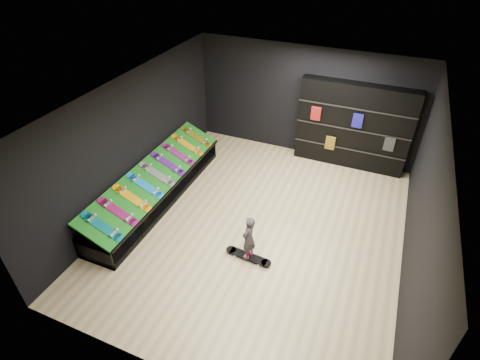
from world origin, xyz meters
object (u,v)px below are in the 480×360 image
at_px(display_rack, 158,191).
at_px(child, 249,245).
at_px(floor_skateboard, 248,257).
at_px(back_shelving, 353,127).

bearing_deg(display_rack, child, -19.28).
relative_size(display_rack, floor_skateboard, 4.59).
distance_m(floor_skateboard, child, 0.34).
bearing_deg(floor_skateboard, display_rack, 164.99).
distance_m(back_shelving, floor_skateboard, 4.57).
bearing_deg(child, floor_skateboard, 180.00).
bearing_deg(child, back_shelving, 173.55).
bearing_deg(child, display_rack, -100.14).
xyz_separation_m(display_rack, back_shelving, (3.90, 3.32, 0.89)).
bearing_deg(floor_skateboard, back_shelving, 78.69).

